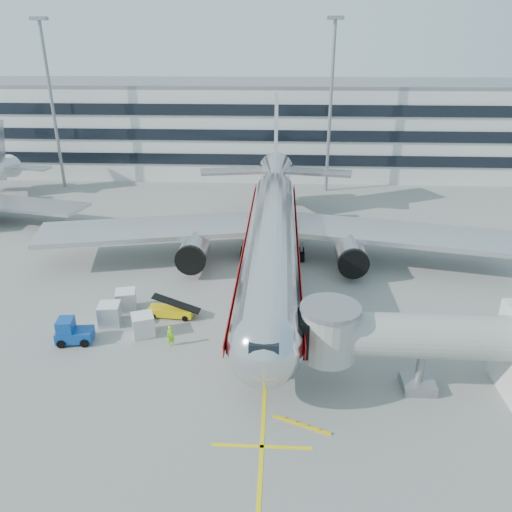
{
  "coord_description": "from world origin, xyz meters",
  "views": [
    {
      "loc": [
        0.84,
        -36.62,
        22.0
      ],
      "look_at": [
        -1.36,
        5.24,
        4.0
      ],
      "focal_mm": 35.0,
      "sensor_mm": 36.0,
      "label": 1
    }
  ],
  "objects_px": {
    "main_jet": "(272,229)",
    "baggage_tug": "(72,332)",
    "cargo_container_right": "(110,314)",
    "cargo_container_front": "(143,325)",
    "belt_loader": "(171,311)",
    "cargo_container_left": "(126,300)",
    "ramp_worker": "(171,336)"
  },
  "relations": [
    {
      "from": "cargo_container_left",
      "to": "cargo_container_right",
      "type": "bearing_deg",
      "value": -104.24
    },
    {
      "from": "main_jet",
      "to": "cargo_container_right",
      "type": "xyz_separation_m",
      "value": [
        -13.38,
        -12.4,
        -3.3
      ]
    },
    {
      "from": "cargo_container_left",
      "to": "cargo_container_front",
      "type": "relative_size",
      "value": 0.95
    },
    {
      "from": "main_jet",
      "to": "cargo_container_front",
      "type": "distance_m",
      "value": 17.55
    },
    {
      "from": "baggage_tug",
      "to": "main_jet",
      "type": "bearing_deg",
      "value": 44.73
    },
    {
      "from": "cargo_container_front",
      "to": "belt_loader",
      "type": "bearing_deg",
      "value": 62.27
    },
    {
      "from": "cargo_container_left",
      "to": "cargo_container_front",
      "type": "height_order",
      "value": "cargo_container_left"
    },
    {
      "from": "belt_loader",
      "to": "cargo_container_right",
      "type": "distance_m",
      "value": 5.1
    },
    {
      "from": "cargo_container_right",
      "to": "cargo_container_front",
      "type": "distance_m",
      "value": 3.58
    },
    {
      "from": "cargo_container_left",
      "to": "cargo_container_right",
      "type": "height_order",
      "value": "cargo_container_right"
    },
    {
      "from": "baggage_tug",
      "to": "cargo_container_left",
      "type": "distance_m",
      "value": 6.1
    },
    {
      "from": "main_jet",
      "to": "baggage_tug",
      "type": "xyz_separation_m",
      "value": [
        -15.47,
        -15.33,
        -3.33
      ]
    },
    {
      "from": "main_jet",
      "to": "cargo_container_right",
      "type": "bearing_deg",
      "value": -137.18
    },
    {
      "from": "baggage_tug",
      "to": "cargo_container_left",
      "type": "relative_size",
      "value": 1.41
    },
    {
      "from": "belt_loader",
      "to": "cargo_container_front",
      "type": "distance_m",
      "value": 3.48
    },
    {
      "from": "main_jet",
      "to": "cargo_container_left",
      "type": "xyz_separation_m",
      "value": [
        -12.74,
        -9.88,
        -3.31
      ]
    },
    {
      "from": "main_jet",
      "to": "cargo_container_left",
      "type": "relative_size",
      "value": 24.28
    },
    {
      "from": "belt_loader",
      "to": "ramp_worker",
      "type": "bearing_deg",
      "value": -77.89
    },
    {
      "from": "main_jet",
      "to": "cargo_container_front",
      "type": "height_order",
      "value": "main_jet"
    },
    {
      "from": "cargo_container_left",
      "to": "baggage_tug",
      "type": "bearing_deg",
      "value": -116.6
    },
    {
      "from": "cargo_container_left",
      "to": "ramp_worker",
      "type": "height_order",
      "value": "cargo_container_left"
    },
    {
      "from": "belt_loader",
      "to": "cargo_container_left",
      "type": "bearing_deg",
      "value": 166.82
    },
    {
      "from": "cargo_container_front",
      "to": "ramp_worker",
      "type": "bearing_deg",
      "value": -29.58
    },
    {
      "from": "cargo_container_right",
      "to": "belt_loader",
      "type": "bearing_deg",
      "value": 17.63
    },
    {
      "from": "main_jet",
      "to": "cargo_container_left",
      "type": "distance_m",
      "value": 16.46
    },
    {
      "from": "baggage_tug",
      "to": "cargo_container_front",
      "type": "height_order",
      "value": "baggage_tug"
    },
    {
      "from": "main_jet",
      "to": "belt_loader",
      "type": "bearing_deg",
      "value": -128.16
    },
    {
      "from": "cargo_container_left",
      "to": "cargo_container_front",
      "type": "xyz_separation_m",
      "value": [
        2.6,
        -4.05,
        -0.01
      ]
    },
    {
      "from": "baggage_tug",
      "to": "cargo_container_front",
      "type": "distance_m",
      "value": 5.51
    },
    {
      "from": "main_jet",
      "to": "cargo_container_front",
      "type": "bearing_deg",
      "value": -126.07
    },
    {
      "from": "belt_loader",
      "to": "cargo_container_right",
      "type": "xyz_separation_m",
      "value": [
        -4.85,
        -1.54,
        0.38
      ]
    },
    {
      "from": "belt_loader",
      "to": "cargo_container_left",
      "type": "relative_size",
      "value": 1.99
    }
  ]
}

